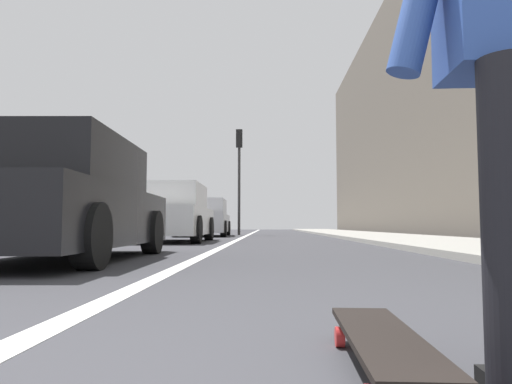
# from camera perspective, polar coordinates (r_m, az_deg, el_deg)

# --- Properties ---
(ground_plane) EXTENTS (80.00, 80.00, 0.00)m
(ground_plane) POSITION_cam_1_polar(r_m,az_deg,el_deg) (10.54, 3.29, -6.37)
(ground_plane) COLOR #38383D
(lane_stripe_white) EXTENTS (52.00, 0.16, 0.01)m
(lane_stripe_white) POSITION_cam_1_polar(r_m,az_deg,el_deg) (20.55, -1.03, -5.25)
(lane_stripe_white) COLOR silver
(lane_stripe_white) RESTS_ON ground
(sidewalk_curb) EXTENTS (52.00, 3.20, 0.10)m
(sidewalk_curb) POSITION_cam_1_polar(r_m,az_deg,el_deg) (18.94, 13.39, -5.10)
(sidewalk_curb) COLOR #9E9B93
(sidewalk_curb) RESTS_ON ground
(building_facade) EXTENTS (40.00, 1.20, 12.44)m
(building_facade) POSITION_cam_1_polar(r_m,az_deg,el_deg) (24.24, 18.02, 9.96)
(building_facade) COLOR #675F55
(building_facade) RESTS_ON ground
(skateboard) EXTENTS (0.85, 0.23, 0.11)m
(skateboard) POSITION_cam_1_polar(r_m,az_deg,el_deg) (1.45, 15.00, -17.06)
(skateboard) COLOR red
(skateboard) RESTS_ON ground
(parked_car_near) EXTENTS (4.24, 2.02, 1.48)m
(parked_car_near) POSITION_cam_1_polar(r_m,az_deg,el_deg) (6.25, -22.84, -1.11)
(parked_car_near) COLOR black
(parked_car_near) RESTS_ON ground
(parked_car_mid) EXTENTS (4.12, 1.90, 1.49)m
(parked_car_mid) POSITION_cam_1_polar(r_m,az_deg,el_deg) (12.46, -10.17, -2.66)
(parked_car_mid) COLOR silver
(parked_car_mid) RESTS_ON ground
(parked_car_far) EXTENTS (4.59, 2.12, 1.47)m
(parked_car_far) POSITION_cam_1_polar(r_m,az_deg,el_deg) (19.00, -6.39, -3.22)
(parked_car_far) COLOR #B7B7BC
(parked_car_far) RESTS_ON ground
(traffic_light) EXTENTS (0.33, 0.28, 4.73)m
(traffic_light) POSITION_cam_1_polar(r_m,az_deg,el_deg) (21.15, -2.05, 3.58)
(traffic_light) COLOR #2D2D2D
(traffic_light) RESTS_ON ground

